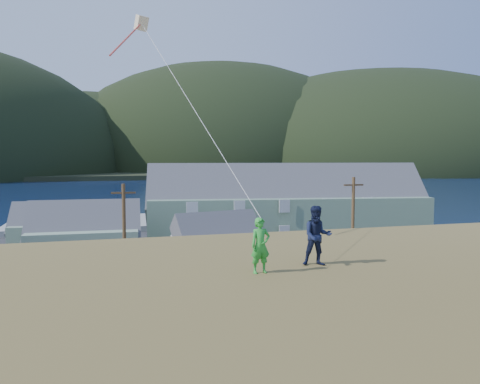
{
  "coord_description": "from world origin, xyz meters",
  "views": [
    {
      "loc": [
        -4.27,
        -30.33,
        10.28
      ],
      "look_at": [
        0.73,
        -11.8,
        8.8
      ],
      "focal_mm": 35.0,
      "sensor_mm": 36.0,
      "label": 1
    }
  ],
  "objects_px": {
    "wharf": "(103,224)",
    "shed_palegreen_near": "(85,236)",
    "shed_white": "(219,243)",
    "kite_flyer_green": "(260,245)",
    "lodge": "(287,206)",
    "shed_palegreen_far": "(59,228)",
    "kite_flyer_navy": "(317,236)"
  },
  "relations": [
    {
      "from": "shed_palegreen_near",
      "to": "shed_white",
      "type": "distance_m",
      "value": 12.69
    },
    {
      "from": "lodge",
      "to": "kite_flyer_green",
      "type": "bearing_deg",
      "value": -103.57
    },
    {
      "from": "shed_palegreen_near",
      "to": "shed_white",
      "type": "height_order",
      "value": "shed_palegreen_near"
    },
    {
      "from": "shed_palegreen_far",
      "to": "kite_flyer_green",
      "type": "distance_m",
      "value": 43.26
    },
    {
      "from": "shed_white",
      "to": "shed_palegreen_far",
      "type": "bearing_deg",
      "value": 127.22
    },
    {
      "from": "shed_white",
      "to": "shed_palegreen_far",
      "type": "relative_size",
      "value": 0.87
    },
    {
      "from": "lodge",
      "to": "shed_palegreen_far",
      "type": "bearing_deg",
      "value": -176.04
    },
    {
      "from": "kite_flyer_navy",
      "to": "wharf",
      "type": "bearing_deg",
      "value": 111.5
    },
    {
      "from": "lodge",
      "to": "shed_palegreen_near",
      "type": "xyz_separation_m",
      "value": [
        -22.36,
        -6.08,
        -1.6
      ]
    },
    {
      "from": "wharf",
      "to": "shed_palegreen_near",
      "type": "relative_size",
      "value": 2.5
    },
    {
      "from": "wharf",
      "to": "shed_palegreen_far",
      "type": "height_order",
      "value": "shed_palegreen_far"
    },
    {
      "from": "kite_flyer_navy",
      "to": "lodge",
      "type": "bearing_deg",
      "value": 84.8
    },
    {
      "from": "wharf",
      "to": "shed_palegreen_near",
      "type": "distance_m",
      "value": 25.01
    },
    {
      "from": "lodge",
      "to": "kite_flyer_navy",
      "type": "height_order",
      "value": "lodge"
    },
    {
      "from": "kite_flyer_green",
      "to": "lodge",
      "type": "bearing_deg",
      "value": 62.09
    },
    {
      "from": "shed_white",
      "to": "kite_flyer_green",
      "type": "bearing_deg",
      "value": -113.11
    },
    {
      "from": "shed_palegreen_far",
      "to": "kite_flyer_navy",
      "type": "relative_size",
      "value": 5.97
    },
    {
      "from": "wharf",
      "to": "kite_flyer_navy",
      "type": "xyz_separation_m",
      "value": [
        7.21,
        -58.35,
        7.59
      ]
    },
    {
      "from": "wharf",
      "to": "kite_flyer_navy",
      "type": "relative_size",
      "value": 15.41
    },
    {
      "from": "shed_white",
      "to": "shed_palegreen_far",
      "type": "height_order",
      "value": "shed_palegreen_far"
    },
    {
      "from": "wharf",
      "to": "kite_flyer_green",
      "type": "height_order",
      "value": "kite_flyer_green"
    },
    {
      "from": "shed_white",
      "to": "shed_palegreen_far",
      "type": "distance_m",
      "value": 19.55
    },
    {
      "from": "wharf",
      "to": "shed_palegreen_near",
      "type": "height_order",
      "value": "shed_palegreen_near"
    },
    {
      "from": "shed_white",
      "to": "kite_flyer_green",
      "type": "distance_m",
      "value": 30.24
    },
    {
      "from": "wharf",
      "to": "kite_flyer_navy",
      "type": "height_order",
      "value": "kite_flyer_navy"
    },
    {
      "from": "shed_white",
      "to": "kite_flyer_navy",
      "type": "xyz_separation_m",
      "value": [
        -3.57,
        -28.84,
        5.63
      ]
    },
    {
      "from": "shed_palegreen_far",
      "to": "shed_palegreen_near",
      "type": "bearing_deg",
      "value": -63.87
    },
    {
      "from": "shed_palegreen_far",
      "to": "kite_flyer_navy",
      "type": "bearing_deg",
      "value": -70.09
    },
    {
      "from": "lodge",
      "to": "shed_palegreen_near",
      "type": "relative_size",
      "value": 3.2
    },
    {
      "from": "shed_palegreen_far",
      "to": "kite_flyer_green",
      "type": "xyz_separation_m",
      "value": [
        9.58,
        -41.83,
        5.44
      ]
    },
    {
      "from": "shed_white",
      "to": "lodge",
      "type": "bearing_deg",
      "value": 32.7
    },
    {
      "from": "wharf",
      "to": "shed_palegreen_far",
      "type": "relative_size",
      "value": 2.58
    }
  ]
}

